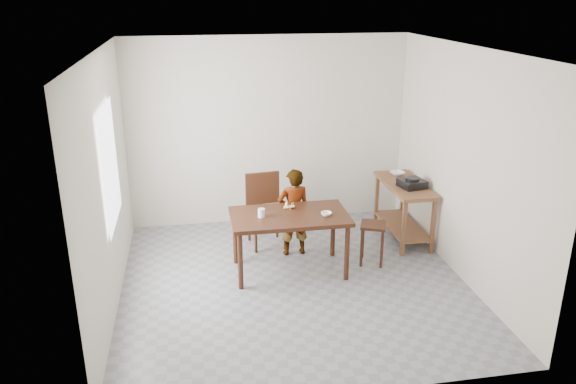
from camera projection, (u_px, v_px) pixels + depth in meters
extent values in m
cube|color=gray|center=(294.00, 284.00, 6.66)|extent=(4.00, 4.00, 0.04)
cube|color=white|center=(295.00, 47.00, 5.73)|extent=(4.00, 4.00, 0.04)
cube|color=beige|center=(268.00, 131.00, 8.06)|extent=(4.00, 0.04, 2.70)
cube|color=beige|center=(343.00, 255.00, 4.32)|extent=(4.00, 0.04, 2.70)
cube|color=beige|center=(105.00, 185.00, 5.86)|extent=(0.04, 4.00, 2.70)
cube|color=beige|center=(465.00, 165.00, 6.53)|extent=(0.04, 4.00, 2.70)
cube|color=white|center=(110.00, 165.00, 6.00)|extent=(0.02, 1.10, 1.30)
imported|color=white|center=(294.00, 212.00, 7.19)|extent=(0.45, 0.32, 1.16)
cylinder|color=white|center=(261.00, 213.00, 6.59)|extent=(0.10, 0.10, 0.10)
imported|color=white|center=(326.00, 214.00, 6.64)|extent=(0.15, 0.15, 0.04)
imported|color=white|center=(397.00, 173.00, 7.92)|extent=(0.24, 0.24, 0.05)
cube|color=black|center=(412.00, 183.00, 7.43)|extent=(0.36, 0.36, 0.10)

